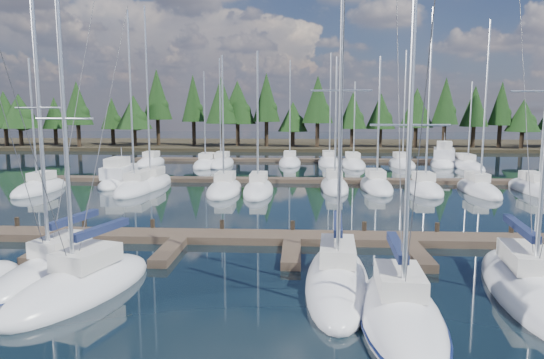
# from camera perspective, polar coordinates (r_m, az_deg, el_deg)

# --- Properties ---
(ground) EXTENTS (260.00, 260.00, 0.00)m
(ground) POSITION_cam_1_polar(r_m,az_deg,el_deg) (38.26, 2.66, -2.51)
(ground) COLOR black
(ground) RESTS_ON ground
(far_shore) EXTENTS (220.00, 30.00, 0.60)m
(far_shore) POSITION_cam_1_polar(r_m,az_deg,el_deg) (97.84, 3.01, 4.12)
(far_shore) COLOR #2C2518
(far_shore) RESTS_ON ground
(main_dock) EXTENTS (44.00, 6.13, 0.90)m
(main_dock) POSITION_cam_1_polar(r_m,az_deg,el_deg) (25.88, 2.38, -7.21)
(main_dock) COLOR #4D3E30
(main_dock) RESTS_ON ground
(back_docks) EXTENTS (50.00, 21.80, 0.40)m
(back_docks) POSITION_cam_1_polar(r_m,az_deg,el_deg) (57.59, 2.85, 1.26)
(back_docks) COLOR #4D3E30
(back_docks) RESTS_ON ground
(front_sailboat_1) EXTENTS (4.19, 8.36, 12.99)m
(front_sailboat_1) POSITION_cam_1_polar(r_m,az_deg,el_deg) (22.88, -23.99, -9.76)
(front_sailboat_1) COLOR silver
(front_sailboat_1) RESTS_ON ground
(front_sailboat_2) EXTENTS (4.96, 8.11, 12.25)m
(front_sailboat_2) POSITION_cam_1_polar(r_m,az_deg,el_deg) (20.61, -21.45, -11.59)
(front_sailboat_2) COLOR silver
(front_sailboat_2) RESTS_ON ground
(front_sailboat_3) EXTENTS (3.14, 9.34, 14.12)m
(front_sailboat_3) POSITION_cam_1_polar(r_m,az_deg,el_deg) (20.10, 7.68, -11.55)
(front_sailboat_3) COLOR silver
(front_sailboat_3) RESTS_ON ground
(front_sailboat_4) EXTENTS (3.26, 8.23, 11.97)m
(front_sailboat_4) POSITION_cam_1_polar(r_m,az_deg,el_deg) (17.32, 14.86, -15.13)
(front_sailboat_4) COLOR silver
(front_sailboat_4) RESTS_ON ground
(front_sailboat_5) EXTENTS (4.22, 10.00, 14.01)m
(front_sailboat_5) POSITION_cam_1_polar(r_m,az_deg,el_deg) (21.54, 28.01, -11.13)
(front_sailboat_5) COLOR silver
(front_sailboat_5) RESTS_ON ground
(back_sailboat_rows) EXTENTS (46.23, 32.99, 17.05)m
(back_sailboat_rows) POSITION_cam_1_polar(r_m,az_deg,el_deg) (52.81, 3.45, 0.71)
(back_sailboat_rows) COLOR silver
(back_sailboat_rows) RESTS_ON ground
(motor_yacht_left) EXTENTS (2.98, 8.57, 4.25)m
(motor_yacht_left) POSITION_cam_1_polar(r_m,az_deg,el_deg) (49.11, -17.51, 0.04)
(motor_yacht_left) COLOR silver
(motor_yacht_left) RESTS_ON ground
(motor_yacht_right) EXTENTS (5.92, 10.63, 5.06)m
(motor_yacht_right) POSITION_cam_1_polar(r_m,az_deg,el_deg) (67.58, 19.53, 2.11)
(motor_yacht_right) COLOR silver
(motor_yacht_right) RESTS_ON ground
(tree_line) EXTENTS (183.70, 11.56, 14.19)m
(tree_line) POSITION_cam_1_polar(r_m,az_deg,el_deg) (87.82, 2.64, 8.33)
(tree_line) COLOR black
(tree_line) RESTS_ON far_shore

